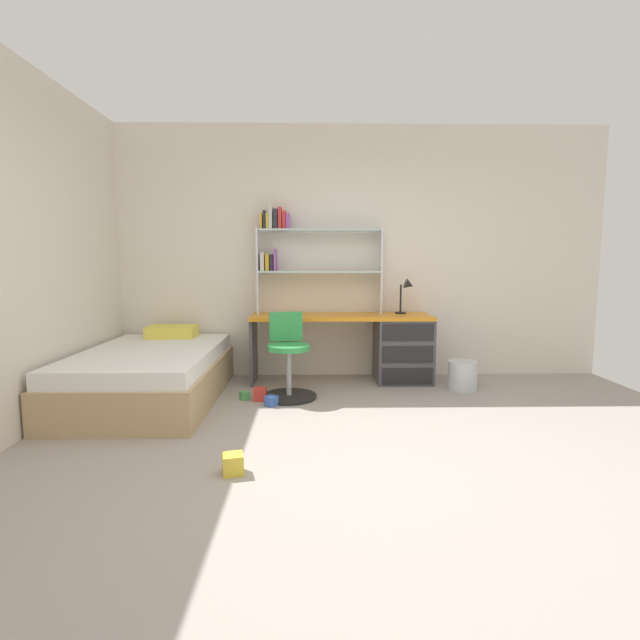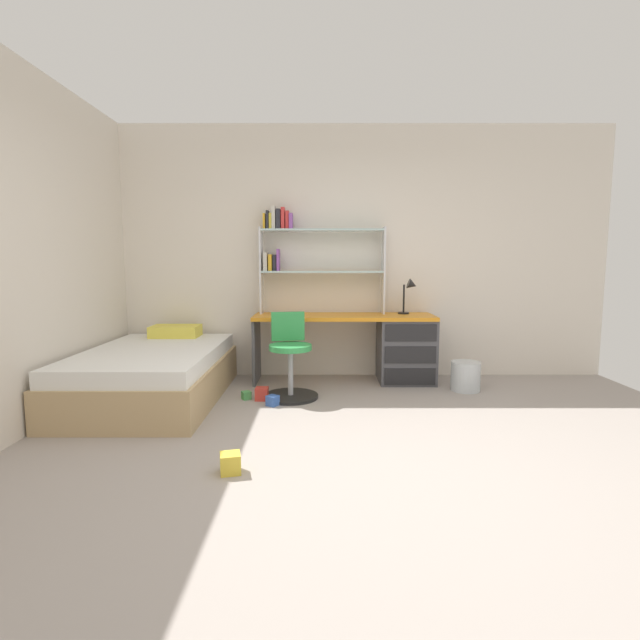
{
  "view_description": "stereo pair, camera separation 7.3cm",
  "coord_description": "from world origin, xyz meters",
  "px_view_note": "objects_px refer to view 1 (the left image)",
  "views": [
    {
      "loc": [
        -0.33,
        -2.83,
        1.28
      ],
      "look_at": [
        -0.24,
        1.5,
        0.75
      ],
      "focal_mm": 26.87,
      "sensor_mm": 36.0,
      "label": 1
    },
    {
      "loc": [
        -0.25,
        -2.83,
        1.28
      ],
      "look_at": [
        -0.24,
        1.5,
        0.75
      ],
      "focal_mm": 26.87,
      "sensor_mm": 36.0,
      "label": 2
    }
  ],
  "objects_px": {
    "desk": "(387,345)",
    "bed_platform": "(151,375)",
    "waste_bin": "(463,375)",
    "toy_block_yellow_0": "(233,464)",
    "toy_block_blue_1": "(271,401)",
    "toy_block_red_3": "(260,394)",
    "desk_lamp": "(407,290)",
    "swivel_chair": "(288,364)",
    "bookshelf_hutch": "(302,250)",
    "toy_block_green_2": "(245,396)"
  },
  "relations": [
    {
      "from": "toy_block_yellow_0",
      "to": "toy_block_blue_1",
      "type": "bearing_deg",
      "value": 84.92
    },
    {
      "from": "bed_platform",
      "to": "toy_block_yellow_0",
      "type": "distance_m",
      "value": 1.87
    },
    {
      "from": "desk_lamp",
      "to": "waste_bin",
      "type": "bearing_deg",
      "value": -42.52
    },
    {
      "from": "bed_platform",
      "to": "toy_block_red_3",
      "type": "relative_size",
      "value": 16.62
    },
    {
      "from": "bookshelf_hutch",
      "to": "toy_block_red_3",
      "type": "height_order",
      "value": "bookshelf_hutch"
    },
    {
      "from": "toy_block_green_2",
      "to": "bed_platform",
      "type": "bearing_deg",
      "value": 179.78
    },
    {
      "from": "toy_block_red_3",
      "to": "toy_block_yellow_0",
      "type": "bearing_deg",
      "value": -90.15
    },
    {
      "from": "desk_lamp",
      "to": "swivel_chair",
      "type": "bearing_deg",
      "value": -151.41
    },
    {
      "from": "bookshelf_hutch",
      "to": "waste_bin",
      "type": "relative_size",
      "value": 4.61
    },
    {
      "from": "desk",
      "to": "swivel_chair",
      "type": "distance_m",
      "value": 1.2
    },
    {
      "from": "toy_block_red_3",
      "to": "bed_platform",
      "type": "bearing_deg",
      "value": 178.72
    },
    {
      "from": "desk",
      "to": "swivel_chair",
      "type": "bearing_deg",
      "value": -149.69
    },
    {
      "from": "swivel_chair",
      "to": "toy_block_red_3",
      "type": "bearing_deg",
      "value": -158.67
    },
    {
      "from": "swivel_chair",
      "to": "bed_platform",
      "type": "xyz_separation_m",
      "value": [
        -1.26,
        -0.08,
        -0.08
      ]
    },
    {
      "from": "waste_bin",
      "to": "toy_block_yellow_0",
      "type": "height_order",
      "value": "waste_bin"
    },
    {
      "from": "bed_platform",
      "to": "waste_bin",
      "type": "bearing_deg",
      "value": 5.93
    },
    {
      "from": "bed_platform",
      "to": "toy_block_blue_1",
      "type": "bearing_deg",
      "value": -10.19
    },
    {
      "from": "swivel_chair",
      "to": "toy_block_red_3",
      "type": "xyz_separation_m",
      "value": [
        -0.26,
        -0.1,
        -0.26
      ]
    },
    {
      "from": "bookshelf_hutch",
      "to": "bed_platform",
      "type": "height_order",
      "value": "bookshelf_hutch"
    },
    {
      "from": "bookshelf_hutch",
      "to": "toy_block_red_3",
      "type": "bearing_deg",
      "value": -113.64
    },
    {
      "from": "waste_bin",
      "to": "toy_block_blue_1",
      "type": "distance_m",
      "value": 1.95
    },
    {
      "from": "desk",
      "to": "bed_platform",
      "type": "distance_m",
      "value": 2.4
    },
    {
      "from": "toy_block_blue_1",
      "to": "toy_block_red_3",
      "type": "xyz_separation_m",
      "value": [
        -0.12,
        0.18,
        0.01
      ]
    },
    {
      "from": "desk_lamp",
      "to": "bed_platform",
      "type": "xyz_separation_m",
      "value": [
        -2.51,
        -0.76,
        -0.73
      ]
    },
    {
      "from": "desk",
      "to": "desk_lamp",
      "type": "xyz_separation_m",
      "value": [
        0.22,
        0.08,
        0.58
      ]
    },
    {
      "from": "bookshelf_hutch",
      "to": "desk",
      "type": "bearing_deg",
      "value": -9.77
    },
    {
      "from": "desk",
      "to": "toy_block_red_3",
      "type": "height_order",
      "value": "desk"
    },
    {
      "from": "toy_block_blue_1",
      "to": "toy_block_red_3",
      "type": "relative_size",
      "value": 0.79
    },
    {
      "from": "toy_block_red_3",
      "to": "waste_bin",
      "type": "bearing_deg",
      "value": 9.51
    },
    {
      "from": "bookshelf_hutch",
      "to": "waste_bin",
      "type": "xyz_separation_m",
      "value": [
        1.62,
        -0.53,
        -1.26
      ]
    },
    {
      "from": "waste_bin",
      "to": "desk",
      "type": "bearing_deg",
      "value": 152.18
    },
    {
      "from": "bookshelf_hutch",
      "to": "swivel_chair",
      "type": "distance_m",
      "value": 1.33
    },
    {
      "from": "bed_platform",
      "to": "toy_block_green_2",
      "type": "distance_m",
      "value": 0.88
    },
    {
      "from": "desk_lamp",
      "to": "waste_bin",
      "type": "distance_m",
      "value": 1.06
    },
    {
      "from": "bookshelf_hutch",
      "to": "toy_block_red_3",
      "type": "distance_m",
      "value": 1.64
    },
    {
      "from": "desk",
      "to": "toy_block_green_2",
      "type": "bearing_deg",
      "value": -154.53
    },
    {
      "from": "bookshelf_hutch",
      "to": "waste_bin",
      "type": "distance_m",
      "value": 2.12
    },
    {
      "from": "toy_block_blue_1",
      "to": "toy_block_green_2",
      "type": "bearing_deg",
      "value": 143.26
    },
    {
      "from": "bed_platform",
      "to": "waste_bin",
      "type": "xyz_separation_m",
      "value": [
        3.0,
        0.31,
        -0.1
      ]
    },
    {
      "from": "waste_bin",
      "to": "toy_block_green_2",
      "type": "relative_size",
      "value": 3.8
    },
    {
      "from": "toy_block_green_2",
      "to": "toy_block_red_3",
      "type": "distance_m",
      "value": 0.15
    },
    {
      "from": "swivel_chair",
      "to": "waste_bin",
      "type": "height_order",
      "value": "swivel_chair"
    },
    {
      "from": "bookshelf_hutch",
      "to": "desk_lamp",
      "type": "distance_m",
      "value": 1.21
    },
    {
      "from": "desk_lamp",
      "to": "bed_platform",
      "type": "height_order",
      "value": "desk_lamp"
    },
    {
      "from": "waste_bin",
      "to": "swivel_chair",
      "type": "bearing_deg",
      "value": -172.34
    },
    {
      "from": "waste_bin",
      "to": "toy_block_green_2",
      "type": "distance_m",
      "value": 2.17
    },
    {
      "from": "toy_block_blue_1",
      "to": "toy_block_green_2",
      "type": "height_order",
      "value": "toy_block_blue_1"
    },
    {
      "from": "toy_block_green_2",
      "to": "desk_lamp",
      "type": "bearing_deg",
      "value": 24.72
    },
    {
      "from": "toy_block_yellow_0",
      "to": "bed_platform",
      "type": "bearing_deg",
      "value": 122.46
    },
    {
      "from": "waste_bin",
      "to": "bookshelf_hutch",
      "type": "bearing_deg",
      "value": 161.91
    }
  ]
}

